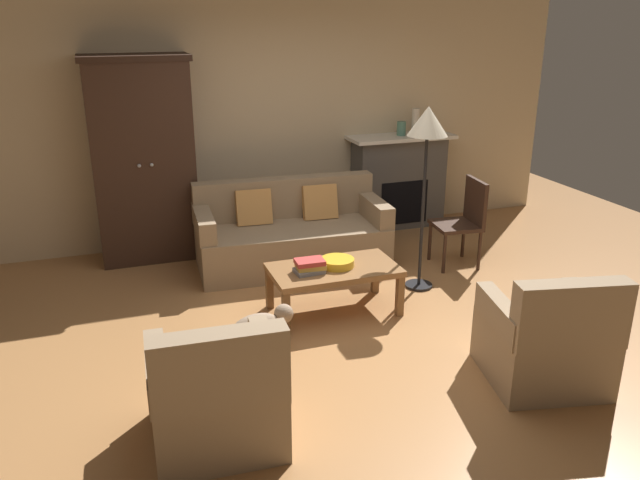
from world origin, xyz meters
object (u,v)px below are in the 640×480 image
Objects in this scene: armoire at (143,160)px; side_chair_wooden at (464,217)px; book_stack at (310,266)px; mantel_vase_cream at (415,121)px; fruit_bowl at (337,262)px; couch at (291,236)px; armchair_near_right at (547,342)px; coffee_table at (334,273)px; floor_lamp at (427,132)px; mantel_vase_jade at (401,128)px; fireplace at (398,181)px; dog at (260,328)px; armchair_near_left at (217,397)px.

armoire is 2.33× the size of side_chair_wooden.
armoire reaches higher than side_chair_wooden.
side_chair_wooden is at bearing 19.14° from book_stack.
fruit_bowl is at bearing -131.21° from mantel_vase_cream.
armchair_near_right is (1.04, -2.73, -0.00)m from couch.
side_chair_wooden is (0.64, 2.16, 0.20)m from armchair_near_right.
coffee_table is 0.26m from book_stack.
floor_lamp is at bearing 91.62° from armchair_near_right.
floor_lamp is at bearing -109.37° from mantel_vase_jade.
fireplace is 0.60× the size of armoire.
armchair_near_right is (2.39, -3.45, -0.74)m from armoire.
fruit_bowl is (0.04, 0.01, 0.09)m from coffee_table.
armoire reaches higher than book_stack.
fireplace is 4.32× the size of fruit_bowl.
book_stack is 1.96m from armchair_near_right.
dog is at bearing -154.72° from side_chair_wooden.
armchair_near_left is (-1.29, -1.46, -0.05)m from coffee_table.
fruit_bowl is 0.32× the size of side_chair_wooden.
armchair_near_right is (0.97, -1.56, -0.14)m from fruit_bowl.
dog is (-0.80, -0.54, -0.12)m from coffee_table.
armoire reaches higher than mantel_vase_jade.
floor_lamp is at bearing 23.93° from dog.
mantel_vase_jade is at bearing 93.38° from side_chair_wooden.
book_stack is at bearing 53.21° from armchair_near_left.
book_stack is (-0.23, -0.04, 0.11)m from coffee_table.
armchair_near_left is (-2.86, -3.45, -0.25)m from fireplace.
armchair_near_left is 1.04m from dog.
coffee_table is 0.64× the size of floor_lamp.
fireplace is 0.73m from mantel_vase_cream.
book_stack is 1.59m from floor_lamp.
mantel_vase_cream is at bearing 45.39° from book_stack.
side_chair_wooden is at bearing -86.66° from fireplace.
armchair_near_right reaches higher than fruit_bowl.
mantel_vase_cream is at bearing 23.75° from couch.
armoire is 2.91m from floor_lamp.
book_stack is at bearing -168.94° from fruit_bowl.
book_stack is 1.67× the size of mantel_vase_jade.
armoire reaches higher than dog.
armoire is at bearing 103.32° from dog.
mantel_vase_cream is at bearing 44.59° from dog.
couch is at bearing 64.49° from armchair_near_left.
couch is at bearing -153.41° from fireplace.
couch is 2.17m from mantel_vase_cream.
armoire is 4.27m from armchair_near_right.
floor_lamp reaches higher than coffee_table.
mantel_vase_jade reaches higher than side_chair_wooden.
fruit_bowl is 0.96× the size of mantel_vase_cream.
side_chair_wooden is at bearing 35.15° from armchair_near_left.
mantel_vase_cream is at bearing 65.51° from floor_lamp.
side_chair_wooden reaches higher than fruit_bowl.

